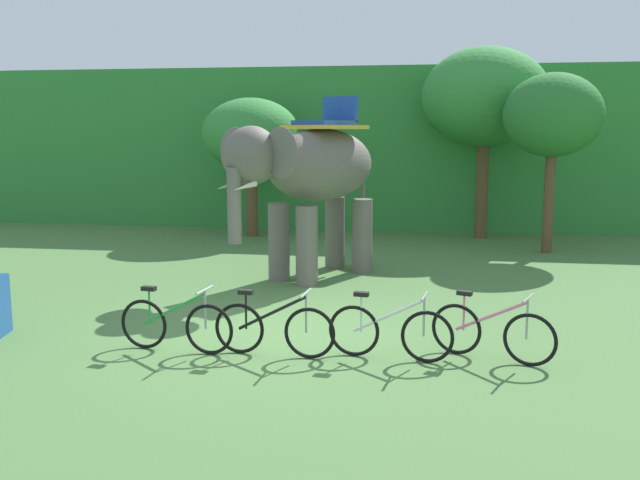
{
  "coord_description": "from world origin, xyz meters",
  "views": [
    {
      "loc": [
        2.19,
        -10.02,
        3.04
      ],
      "look_at": [
        0.48,
        1.0,
        1.3
      ],
      "focal_mm": 39.07,
      "sensor_mm": 36.0,
      "label": 1
    }
  ],
  "objects_px": {
    "tree_far_left": "(485,98)",
    "elephant": "(311,173)",
    "bike_green": "(176,325)",
    "tree_far_right": "(251,135)",
    "bike_black": "(274,329)",
    "tree_center": "(553,116)",
    "bike_white": "(390,332)",
    "bike_pink": "(492,332)"
  },
  "relations": [
    {
      "from": "elephant",
      "to": "bike_green",
      "type": "distance_m",
      "value": 5.53
    },
    {
      "from": "tree_far_right",
      "to": "tree_far_left",
      "type": "distance_m",
      "value": 6.72
    },
    {
      "from": "tree_center",
      "to": "bike_black",
      "type": "relative_size",
      "value": 2.62
    },
    {
      "from": "tree_center",
      "to": "bike_green",
      "type": "distance_m",
      "value": 11.56
    },
    {
      "from": "tree_far_right",
      "to": "bike_green",
      "type": "xyz_separation_m",
      "value": [
        1.65,
        -10.79,
        -2.55
      ]
    },
    {
      "from": "tree_center",
      "to": "bike_pink",
      "type": "xyz_separation_m",
      "value": [
        -2.12,
        -8.82,
        -3.03
      ]
    },
    {
      "from": "tree_far_right",
      "to": "bike_black",
      "type": "height_order",
      "value": "tree_far_right"
    },
    {
      "from": "tree_far_right",
      "to": "bike_green",
      "type": "bearing_deg",
      "value": -81.28
    },
    {
      "from": "elephant",
      "to": "bike_pink",
      "type": "relative_size",
      "value": 2.5
    },
    {
      "from": "bike_green",
      "to": "tree_far_left",
      "type": "bearing_deg",
      "value": 66.52
    },
    {
      "from": "bike_white",
      "to": "tree_far_left",
      "type": "bearing_deg",
      "value": 80.0
    },
    {
      "from": "elephant",
      "to": "bike_black",
      "type": "distance_m",
      "value": 5.43
    },
    {
      "from": "tree_center",
      "to": "bike_pink",
      "type": "bearing_deg",
      "value": -103.49
    },
    {
      "from": "bike_green",
      "to": "bike_white",
      "type": "xyz_separation_m",
      "value": [
        2.97,
        0.11,
        0.0
      ]
    },
    {
      "from": "tree_center",
      "to": "bike_pink",
      "type": "relative_size",
      "value": 2.78
    },
    {
      "from": "bike_green",
      "to": "bike_black",
      "type": "bearing_deg",
      "value": 0.54
    },
    {
      "from": "tree_center",
      "to": "elephant",
      "type": "xyz_separation_m",
      "value": [
        -5.38,
        -4.0,
        -1.21
      ]
    },
    {
      "from": "tree_center",
      "to": "elephant",
      "type": "distance_m",
      "value": 6.81
    },
    {
      "from": "bike_black",
      "to": "bike_pink",
      "type": "xyz_separation_m",
      "value": [
        2.93,
        0.28,
        0.0
      ]
    },
    {
      "from": "bike_black",
      "to": "elephant",
      "type": "bearing_deg",
      "value": 93.82
    },
    {
      "from": "bike_white",
      "to": "bike_pink",
      "type": "height_order",
      "value": "same"
    },
    {
      "from": "elephant",
      "to": "bike_black",
      "type": "bearing_deg",
      "value": -86.18
    },
    {
      "from": "tree_far_right",
      "to": "bike_white",
      "type": "height_order",
      "value": "tree_far_right"
    },
    {
      "from": "bike_pink",
      "to": "tree_center",
      "type": "bearing_deg",
      "value": 76.51
    },
    {
      "from": "tree_far_left",
      "to": "elephant",
      "type": "distance_m",
      "value": 7.62
    },
    {
      "from": "tree_far_right",
      "to": "bike_white",
      "type": "distance_m",
      "value": 11.91
    },
    {
      "from": "tree_far_left",
      "to": "bike_white",
      "type": "xyz_separation_m",
      "value": [
        -1.99,
        -11.3,
        -3.6
      ]
    },
    {
      "from": "tree_far_left",
      "to": "bike_black",
      "type": "xyz_separation_m",
      "value": [
        -3.56,
        -11.4,
        -3.6
      ]
    },
    {
      "from": "tree_far_right",
      "to": "bike_black",
      "type": "bearing_deg",
      "value": -74.2
    },
    {
      "from": "bike_green",
      "to": "bike_white",
      "type": "bearing_deg",
      "value": 2.15
    },
    {
      "from": "bike_black",
      "to": "bike_pink",
      "type": "relative_size",
      "value": 1.06
    },
    {
      "from": "tree_far_right",
      "to": "tree_far_left",
      "type": "height_order",
      "value": "tree_far_left"
    },
    {
      "from": "bike_white",
      "to": "bike_pink",
      "type": "xyz_separation_m",
      "value": [
        1.35,
        0.18,
        0.0
      ]
    },
    {
      "from": "elephant",
      "to": "bike_green",
      "type": "bearing_deg",
      "value": -101.64
    },
    {
      "from": "elephant",
      "to": "bike_white",
      "type": "xyz_separation_m",
      "value": [
        1.91,
        -5.01,
        -1.82
      ]
    },
    {
      "from": "tree_far_left",
      "to": "bike_white",
      "type": "distance_m",
      "value": 12.03
    },
    {
      "from": "tree_far_right",
      "to": "bike_white",
      "type": "relative_size",
      "value": 2.35
    },
    {
      "from": "tree_far_left",
      "to": "tree_center",
      "type": "bearing_deg",
      "value": -57.28
    },
    {
      "from": "elephant",
      "to": "bike_green",
      "type": "height_order",
      "value": "elephant"
    },
    {
      "from": "tree_far_left",
      "to": "bike_white",
      "type": "bearing_deg",
      "value": -100.0
    },
    {
      "from": "tree_center",
      "to": "bike_white",
      "type": "height_order",
      "value": "tree_center"
    },
    {
      "from": "tree_far_left",
      "to": "elephant",
      "type": "height_order",
      "value": "tree_far_left"
    }
  ]
}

